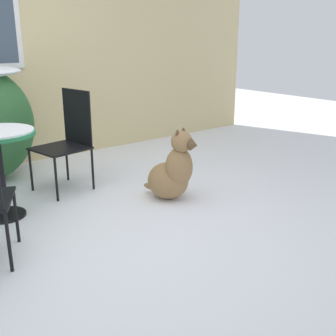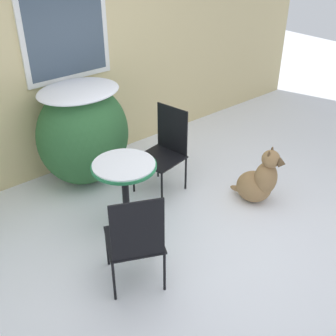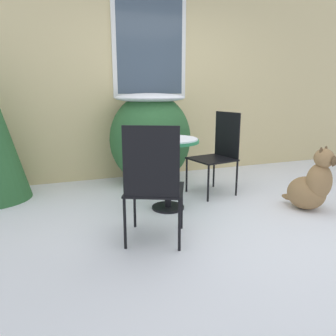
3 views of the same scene
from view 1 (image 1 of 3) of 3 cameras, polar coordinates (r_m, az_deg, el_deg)
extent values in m
plane|color=white|center=(3.61, -10.03, -7.74)|extent=(16.00, 16.00, 0.00)
cylinder|color=black|center=(4.00, -21.16, -5.96)|extent=(0.35, 0.35, 0.03)
cylinder|color=black|center=(3.88, -21.75, -0.99)|extent=(0.07, 0.07, 0.70)
cube|color=black|center=(4.36, -14.40, 2.59)|extent=(0.55, 0.55, 0.02)
cube|color=black|center=(4.43, -12.22, 6.79)|extent=(0.09, 0.43, 0.56)
cylinder|color=black|center=(4.49, -18.08, -0.31)|extent=(0.02, 0.02, 0.43)
cylinder|color=black|center=(4.13, -14.91, -1.55)|extent=(0.02, 0.02, 0.43)
cylinder|color=black|center=(4.71, -13.53, 0.92)|extent=(0.02, 0.02, 0.43)
cylinder|color=black|center=(4.37, -10.17, -0.16)|extent=(0.02, 0.02, 0.43)
cylinder|color=black|center=(3.41, -19.87, -6.12)|extent=(0.02, 0.02, 0.43)
cylinder|color=black|center=(3.02, -20.77, -9.40)|extent=(0.02, 0.02, 0.43)
ellipsoid|color=#937047|center=(4.09, 0.00, -1.70)|extent=(0.49, 0.51, 0.36)
ellipsoid|color=#937047|center=(3.98, 1.49, 0.07)|extent=(0.36, 0.34, 0.39)
sphere|color=#937047|center=(3.90, 1.86, 3.58)|extent=(0.20, 0.20, 0.20)
cone|color=brown|center=(3.84, 3.56, 3.11)|extent=(0.13, 0.10, 0.11)
ellipsoid|color=brown|center=(3.84, 1.26, 4.54)|extent=(0.05, 0.04, 0.09)
ellipsoid|color=brown|center=(3.94, 2.09, 4.84)|extent=(0.05, 0.04, 0.09)
ellipsoid|color=#937047|center=(4.22, -2.19, -2.50)|extent=(0.13, 0.20, 0.07)
camera|label=2|loc=(1.74, -116.06, 45.57)|focal=45.00mm
camera|label=3|loc=(0.53, -59.88, -23.46)|focal=35.00mm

